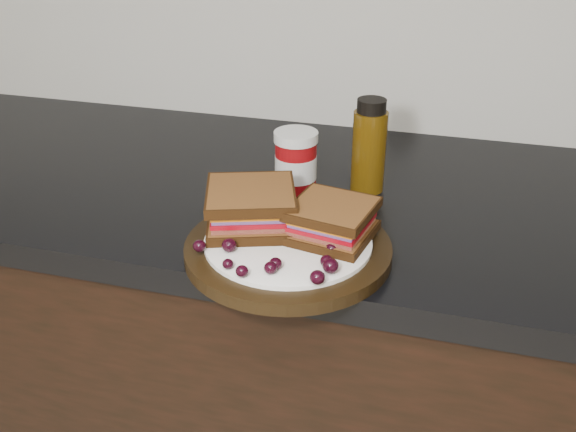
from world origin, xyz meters
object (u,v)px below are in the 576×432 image
oil_bottle (369,146)px  sandwich_left (251,207)px  plate (288,249)px  condiment_jar (296,162)px

oil_bottle → sandwich_left: bearing=-121.2°
sandwich_left → oil_bottle: 0.25m
plate → sandwich_left: (-0.06, 0.03, 0.04)m
condiment_jar → oil_bottle: (0.11, 0.04, 0.02)m
plate → oil_bottle: (0.07, 0.24, 0.07)m
condiment_jar → oil_bottle: oil_bottle is taller
oil_bottle → plate: bearing=-106.0°
plate → condiment_jar: size_ratio=2.72×
plate → oil_bottle: 0.26m
sandwich_left → oil_bottle: (0.13, 0.21, 0.02)m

